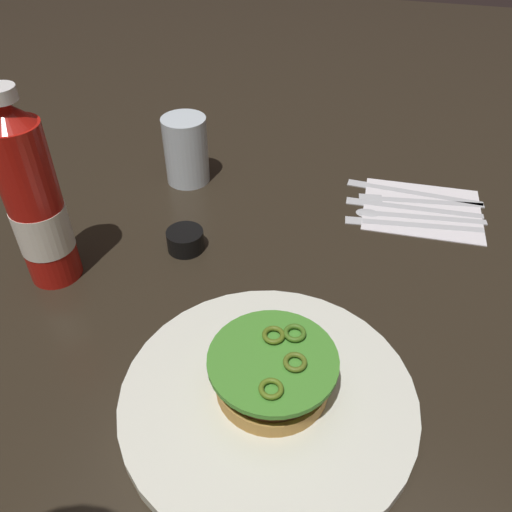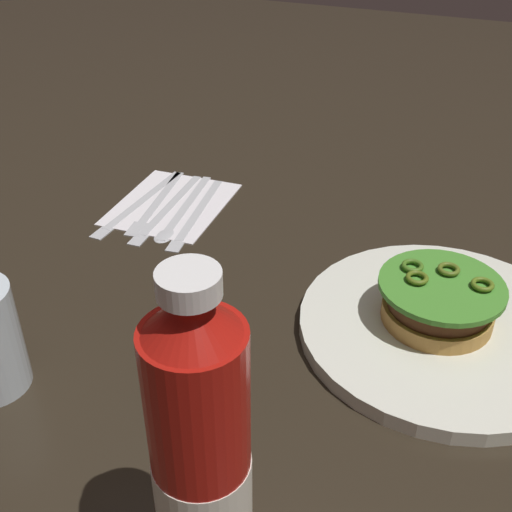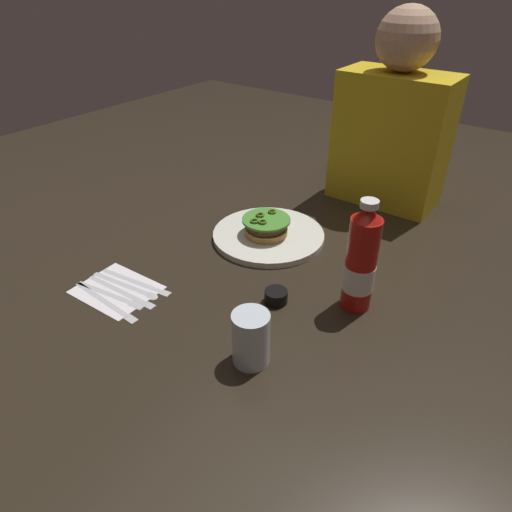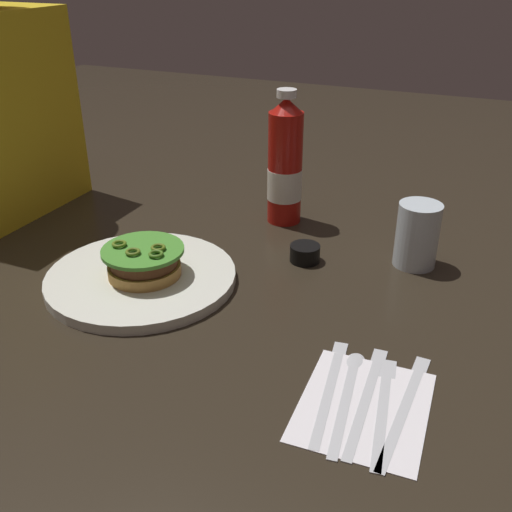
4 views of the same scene
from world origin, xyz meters
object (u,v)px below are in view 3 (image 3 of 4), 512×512
water_glass (251,338)px  steak_knife (139,282)px  dinner_plate (268,235)px  butter_knife (125,292)px  ketchup_bottle (361,263)px  condiment_cup (276,296)px  diner_person (393,123)px  burger_sandwich (266,226)px  napkin (117,289)px  fork_utensil (115,296)px  table_knife (109,303)px  spoon_utensil (134,287)px

water_glass → steak_knife: water_glass is taller
dinner_plate → butter_knife: size_ratio=1.45×
ketchup_bottle → butter_knife: (-0.43, -0.27, -0.11)m
condiment_cup → diner_person: (-0.03, 0.62, 0.22)m
dinner_plate → ketchup_bottle: ketchup_bottle is taller
water_glass → ketchup_bottle: bearing=72.7°
ketchup_bottle → condiment_cup: (-0.14, -0.09, -0.10)m
burger_sandwich → napkin: bearing=-110.1°
dinner_plate → fork_utensil: bearing=-106.6°
water_glass → table_knife: 0.36m
condiment_cup → spoon_utensil: condiment_cup is taller
fork_utensil → spoon_utensil: bearing=78.5°
table_knife → fork_utensil: size_ratio=1.10×
steak_knife → butter_knife: bearing=-87.3°
condiment_cup → fork_utensil: 0.36m
condiment_cup → fork_utensil: bearing=-145.8°
fork_utensil → butter_knife: bearing=72.0°
water_glass → napkin: 0.38m
butter_knife → spoon_utensil: same height
condiment_cup → napkin: bearing=-150.0°
napkin → diner_person: bearing=70.3°
fork_utensil → water_glass: bearing=4.7°
butter_knife → diner_person: bearing=71.9°
dinner_plate → table_knife: bearing=-104.7°
napkin → fork_utensil: fork_utensil is taller
water_glass → table_knife: (-0.35, -0.05, -0.05)m
steak_knife → table_knife: bearing=-87.4°
diner_person → fork_utensil: bearing=-108.1°
burger_sandwich → fork_utensil: (-0.12, -0.41, -0.04)m
burger_sandwich → diner_person: bearing=70.6°
burger_sandwich → steak_knife: 0.36m
napkin → steak_knife: size_ratio=0.88×
dinner_plate → napkin: 0.42m
fork_utensil → spoon_utensil: (0.01, 0.04, 0.00)m
dinner_plate → spoon_utensil: (-0.12, -0.37, -0.00)m
burger_sandwich → steak_knife: size_ratio=0.64×
ketchup_bottle → condiment_cup: 0.20m
ketchup_bottle → steak_knife: size_ratio=1.26×
butter_knife → diner_person: (0.26, 0.81, 0.23)m
water_glass → steak_knife: bearing=174.1°
condiment_cup → steak_knife: 0.32m
table_knife → fork_utensil: bearing=108.4°
burger_sandwich → ketchup_bottle: ketchup_bottle is taller
steak_knife → ketchup_bottle: bearing=27.7°
napkin → condiment_cup: bearing=30.0°
diner_person → burger_sandwich: bearing=-109.4°
burger_sandwich → table_knife: bearing=-104.7°
burger_sandwich → butter_knife: burger_sandwich is taller
condiment_cup → butter_knife: bearing=-148.0°
water_glass → napkin: water_glass is taller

